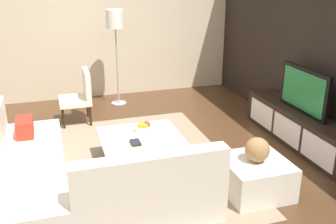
{
  "coord_description": "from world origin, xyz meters",
  "views": [
    {
      "loc": [
        4.31,
        -0.91,
        2.41
      ],
      "look_at": [
        -0.35,
        0.54,
        0.58
      ],
      "focal_mm": 41.43,
      "sensor_mm": 36.0,
      "label": 1
    }
  ],
  "objects_px": {
    "television": "(304,91)",
    "book_stack": "(136,143)",
    "decorative_ball": "(257,150)",
    "floor_lamp": "(115,25)",
    "accent_chair_near": "(80,94)",
    "ottoman": "(255,177)",
    "media_console": "(299,128)",
    "sectional_couch": "(67,178)",
    "fruit_bowl": "(145,127)",
    "coffee_table": "(141,150)"
  },
  "relations": [
    {
      "from": "floor_lamp",
      "to": "ottoman",
      "type": "height_order",
      "value": "floor_lamp"
    },
    {
      "from": "sectional_couch",
      "to": "fruit_bowl",
      "type": "distance_m",
      "value": 1.33
    },
    {
      "from": "fruit_bowl",
      "to": "coffee_table",
      "type": "bearing_deg",
      "value": -28.48
    },
    {
      "from": "media_console",
      "to": "coffee_table",
      "type": "height_order",
      "value": "media_console"
    },
    {
      "from": "sectional_couch",
      "to": "media_console",
      "type": "bearing_deg",
      "value": 98.82
    },
    {
      "from": "sectional_couch",
      "to": "coffee_table",
      "type": "relative_size",
      "value": 2.29
    },
    {
      "from": "coffee_table",
      "to": "ottoman",
      "type": "bearing_deg",
      "value": 45.05
    },
    {
      "from": "accent_chair_near",
      "to": "fruit_bowl",
      "type": "relative_size",
      "value": 3.11
    },
    {
      "from": "television",
      "to": "book_stack",
      "type": "xyz_separation_m",
      "value": [
        0.12,
        -2.42,
        -0.41
      ]
    },
    {
      "from": "decorative_ball",
      "to": "accent_chair_near",
      "type": "bearing_deg",
      "value": -149.22
    },
    {
      "from": "ottoman",
      "to": "fruit_bowl",
      "type": "height_order",
      "value": "fruit_bowl"
    },
    {
      "from": "floor_lamp",
      "to": "ottoman",
      "type": "xyz_separation_m",
      "value": [
        3.49,
        0.91,
        -1.26
      ]
    },
    {
      "from": "floor_lamp",
      "to": "coffee_table",
      "type": "bearing_deg",
      "value": -3.48
    },
    {
      "from": "decorative_ball",
      "to": "floor_lamp",
      "type": "bearing_deg",
      "value": -165.43
    },
    {
      "from": "ottoman",
      "to": "book_stack",
      "type": "relative_size",
      "value": 3.32
    },
    {
      "from": "accent_chair_near",
      "to": "floor_lamp",
      "type": "relative_size",
      "value": 0.5
    },
    {
      "from": "floor_lamp",
      "to": "sectional_couch",
      "type": "bearing_deg",
      "value": -20.21
    },
    {
      "from": "sectional_couch",
      "to": "floor_lamp",
      "type": "xyz_separation_m",
      "value": [
        -3.04,
        1.12,
        1.18
      ]
    },
    {
      "from": "sectional_couch",
      "to": "book_stack",
      "type": "height_order",
      "value": "sectional_couch"
    },
    {
      "from": "ottoman",
      "to": "fruit_bowl",
      "type": "distance_m",
      "value": 1.58
    },
    {
      "from": "media_console",
      "to": "fruit_bowl",
      "type": "xyz_separation_m",
      "value": [
        -0.28,
        -2.2,
        0.18
      ]
    },
    {
      "from": "media_console",
      "to": "coffee_table",
      "type": "relative_size",
      "value": 2.19
    },
    {
      "from": "television",
      "to": "coffee_table",
      "type": "height_order",
      "value": "television"
    },
    {
      "from": "sectional_couch",
      "to": "floor_lamp",
      "type": "distance_m",
      "value": 3.45
    },
    {
      "from": "coffee_table",
      "to": "accent_chair_near",
      "type": "bearing_deg",
      "value": -160.9
    },
    {
      "from": "coffee_table",
      "to": "decorative_ball",
      "type": "distance_m",
      "value": 1.53
    },
    {
      "from": "coffee_table",
      "to": "ottoman",
      "type": "height_order",
      "value": "ottoman"
    },
    {
      "from": "television",
      "to": "accent_chair_near",
      "type": "bearing_deg",
      "value": -122.15
    },
    {
      "from": "sectional_couch",
      "to": "book_stack",
      "type": "xyz_separation_m",
      "value": [
        -0.39,
        0.85,
        0.12
      ]
    },
    {
      "from": "television",
      "to": "floor_lamp",
      "type": "relative_size",
      "value": 0.58
    },
    {
      "from": "television",
      "to": "ottoman",
      "type": "distance_m",
      "value": 1.68
    },
    {
      "from": "ottoman",
      "to": "media_console",
      "type": "bearing_deg",
      "value": 127.55
    },
    {
      "from": "floor_lamp",
      "to": "book_stack",
      "type": "distance_m",
      "value": 2.87
    },
    {
      "from": "accent_chair_near",
      "to": "floor_lamp",
      "type": "xyz_separation_m",
      "value": [
        -0.72,
        0.74,
        0.97
      ]
    },
    {
      "from": "decorative_ball",
      "to": "book_stack",
      "type": "relative_size",
      "value": 1.3
    },
    {
      "from": "coffee_table",
      "to": "decorative_ball",
      "type": "bearing_deg",
      "value": 45.05
    },
    {
      "from": "ottoman",
      "to": "television",
      "type": "bearing_deg",
      "value": 127.54
    },
    {
      "from": "accent_chair_near",
      "to": "decorative_ball",
      "type": "height_order",
      "value": "accent_chair_near"
    },
    {
      "from": "television",
      "to": "fruit_bowl",
      "type": "distance_m",
      "value": 2.25
    },
    {
      "from": "coffee_table",
      "to": "fruit_bowl",
      "type": "height_order",
      "value": "fruit_bowl"
    },
    {
      "from": "floor_lamp",
      "to": "decorative_ball",
      "type": "relative_size",
      "value": 6.29
    },
    {
      "from": "decorative_ball",
      "to": "book_stack",
      "type": "bearing_deg",
      "value": -125.3
    },
    {
      "from": "coffee_table",
      "to": "fruit_bowl",
      "type": "relative_size",
      "value": 3.65
    },
    {
      "from": "floor_lamp",
      "to": "accent_chair_near",
      "type": "bearing_deg",
      "value": -45.94
    },
    {
      "from": "sectional_couch",
      "to": "book_stack",
      "type": "distance_m",
      "value": 0.94
    },
    {
      "from": "fruit_bowl",
      "to": "decorative_ball",
      "type": "height_order",
      "value": "decorative_ball"
    },
    {
      "from": "media_console",
      "to": "ottoman",
      "type": "distance_m",
      "value": 1.57
    },
    {
      "from": "ottoman",
      "to": "floor_lamp",
      "type": "bearing_deg",
      "value": -165.43
    },
    {
      "from": "accent_chair_near",
      "to": "ottoman",
      "type": "distance_m",
      "value": 3.24
    },
    {
      "from": "sectional_couch",
      "to": "decorative_ball",
      "type": "height_order",
      "value": "sectional_couch"
    }
  ]
}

